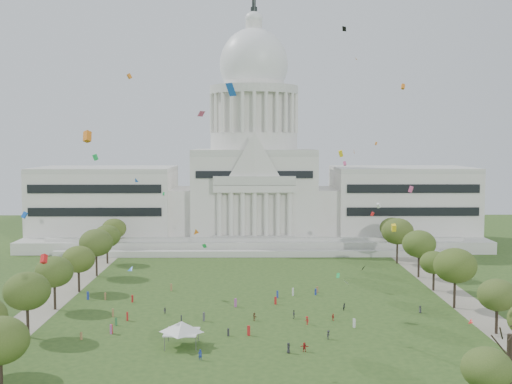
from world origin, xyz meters
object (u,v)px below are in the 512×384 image
at_px(big_bare_tree, 510,330).
at_px(person_0, 420,309).
at_px(capitol, 254,182).
at_px(event_tent, 182,326).

distance_m(big_bare_tree, person_0, 42.29).
relative_size(capitol, person_0, 98.22).
bearing_deg(person_0, big_bare_tree, -38.56).
relative_size(event_tent, person_0, 5.48).
height_order(big_bare_tree, person_0, big_bare_tree).
height_order(big_bare_tree, event_tent, big_bare_tree).
xyz_separation_m(capitol, person_0, (35.45, -100.12, -21.48)).
xyz_separation_m(capitol, event_tent, (-14.16, -122.08, -18.65)).
xyz_separation_m(event_tent, person_0, (49.61, 21.96, -2.83)).
distance_m(event_tent, person_0, 54.33).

